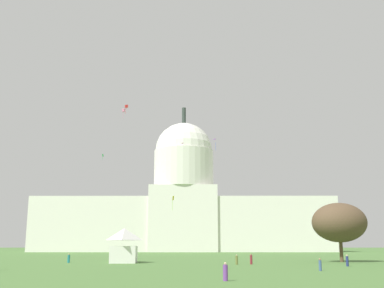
% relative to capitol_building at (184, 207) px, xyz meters
% --- Properties ---
extents(capitol_building, '(128.80, 26.40, 64.38)m').
position_rel_capitol_building_xyz_m(capitol_building, '(0.00, 0.00, 0.00)').
color(capitol_building, silver).
rests_on(capitol_building, ground_plane).
extents(event_tent, '(5.22, 7.46, 6.15)m').
position_rel_capitol_building_xyz_m(event_tent, '(-8.00, -118.93, -16.03)').
color(event_tent, white).
rests_on(event_tent, ground_plane).
extents(tree_east_far, '(12.91, 11.82, 11.08)m').
position_rel_capitol_building_xyz_m(tree_east_far, '(32.54, -114.97, -11.78)').
color(tree_east_far, brown).
rests_on(tree_east_far, ground_plane).
extents(person_teal_near_tree_east, '(0.47, 0.47, 1.62)m').
position_rel_capitol_building_xyz_m(person_teal_near_tree_east, '(-17.96, -118.88, -18.38)').
color(person_teal_near_tree_east, '#1E757A').
rests_on(person_teal_near_tree_east, ground_plane).
extents(person_olive_near_tent, '(0.52, 0.52, 1.60)m').
position_rel_capitol_building_xyz_m(person_olive_near_tent, '(11.77, -126.00, -18.38)').
color(person_olive_near_tent, olive).
rests_on(person_olive_near_tent, ground_plane).
extents(person_denim_back_left, '(0.43, 0.43, 1.55)m').
position_rel_capitol_building_xyz_m(person_denim_back_left, '(20.72, -144.37, -18.40)').
color(person_denim_back_left, '#3D5684').
rests_on(person_denim_back_left, ground_plane).
extents(person_purple_edge_west, '(0.63, 0.63, 1.68)m').
position_rel_capitol_building_xyz_m(person_purple_edge_west, '(7.65, -160.77, -18.35)').
color(person_purple_edge_west, '#703D93').
rests_on(person_purple_edge_west, ground_plane).
extents(person_maroon_mid_left, '(0.44, 0.44, 1.73)m').
position_rel_capitol_building_xyz_m(person_maroon_mid_left, '(14.26, -125.30, -18.32)').
color(person_maroon_mid_left, maroon).
rests_on(person_maroon_mid_left, ground_plane).
extents(person_navy_front_center, '(0.56, 0.56, 1.74)m').
position_rel_capitol_building_xyz_m(person_navy_front_center, '(28.05, -132.25, -18.31)').
color(person_navy_front_center, navy).
rests_on(person_navy_front_center, ground_plane).
extents(kite_pink_high, '(0.91, 0.92, 3.14)m').
position_rel_capitol_building_xyz_m(kite_pink_high, '(-17.48, -64.51, 25.29)').
color(kite_pink_high, pink).
extents(kite_red_high, '(1.24, 1.21, 3.08)m').
position_rel_capitol_building_xyz_m(kite_red_high, '(-17.78, -57.12, 28.85)').
color(kite_red_high, red).
extents(kite_yellow_low, '(0.53, 0.80, 4.22)m').
position_rel_capitol_building_xyz_m(kite_yellow_low, '(-1.61, -66.44, -3.00)').
color(kite_yellow_low, yellow).
extents(kite_green_high, '(0.54, 0.54, 2.37)m').
position_rel_capitol_building_xyz_m(kite_green_high, '(-30.51, -29.52, 17.35)').
color(kite_green_high, green).
extents(kite_violet_high, '(1.17, 1.53, 3.55)m').
position_rel_capitol_building_xyz_m(kite_violet_high, '(11.56, -61.33, 16.23)').
color(kite_violet_high, purple).
extents(kite_magenta_high, '(1.08, 1.45, 0.22)m').
position_rel_capitol_building_xyz_m(kite_magenta_high, '(0.34, -52.52, 17.19)').
color(kite_magenta_high, '#D1339E').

